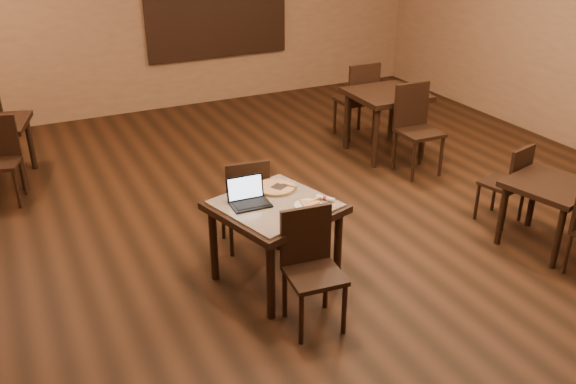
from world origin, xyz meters
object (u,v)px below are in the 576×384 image
other_table_a (386,103)px  other_table_a_chair_near (415,123)px  laptop (248,197)px  tiled_table (275,214)px  chair_main_far (246,199)px  other_table_a_chair_far (359,96)px  other_table_c_chair_far (510,180)px  pizza_pan (276,189)px  chair_main_near (310,261)px  other_table_c (549,194)px

other_table_a → other_table_a_chair_near: (0.00, -0.63, -0.08)m
laptop → other_table_a_chair_near: other_table_a_chair_near is taller
tiled_table → chair_main_far: size_ratio=1.22×
tiled_table → other_table_a_chair_far: bearing=30.9°
other_table_a → other_table_a_chair_far: other_table_a_chair_far is taller
chair_main_far → other_table_c_chair_far: size_ratio=1.08×
laptop → pizza_pan: (0.32, 0.14, -0.05)m
chair_main_near → chair_main_far: size_ratio=1.02×
pizza_pan → other_table_a: other_table_a is taller
other_table_c → tiled_table: bearing=152.9°
chair_main_far → other_table_c: bearing=162.7°
other_table_c → pizza_pan: bearing=147.1°
chair_main_far → other_table_c: chair_main_far is taller
tiled_table → laptop: bearing=137.4°
pizza_pan → other_table_c_chair_far: 2.50m
laptop → pizza_pan: bearing=26.6°
pizza_pan → other_table_a_chair_far: 3.47m
laptop → other_table_a: bearing=38.9°
tiled_table → laptop: 0.28m
other_table_a_chair_near → chair_main_far: bearing=-160.7°
tiled_table → chair_main_far: bearing=75.2°
other_table_a_chair_far → other_table_c: size_ratio=1.25×
other_table_a → chair_main_near: bearing=-132.0°
chair_main_near → other_table_c_chair_far: 2.63m
laptop → other_table_a: size_ratio=0.36×
pizza_pan → other_table_c: bearing=-18.8°
other_table_c → other_table_c_chair_far: (0.02, 0.51, -0.07)m
other_table_a → other_table_c_chair_far: 2.18m
other_table_a_chair_far → other_table_c: bearing=91.4°
other_table_c_chair_far → other_table_c: bearing=73.8°
laptop → other_table_a_chair_far: (2.75, 2.61, -0.21)m
chair_main_near → other_table_a_chair_far: other_table_a_chair_far is taller
pizza_pan → laptop: bearing=-156.5°
other_table_a_chair_near → other_table_c_chair_far: bearing=-87.8°
other_table_a → other_table_c: 2.68m
other_table_a → other_table_a_chair_near: other_table_a_chair_near is taller
pizza_pan → chair_main_near: bearing=-97.4°
other_table_c → chair_main_far: bearing=140.7°
other_table_a_chair_near → tiled_table: bearing=-149.1°
chair_main_near → other_table_a: chair_main_near is taller
chair_main_near → pizza_pan: bearing=88.4°
tiled_table → other_table_c: 2.63m
chair_main_far → other_table_a: (2.57, 1.47, 0.17)m
laptop → other_table_a_chair_near: (2.76, 1.35, -0.21)m
chair_main_far → laptop: size_ratio=2.82×
chair_main_far → laptop: 0.62m
other_table_a_chair_far → chair_main_far: bearing=40.5°
chair_main_far → other_table_a_chair_near: other_table_a_chair_near is taller
other_table_a_chair_near → other_table_c_chair_far: other_table_a_chair_near is taller
chair_main_far → other_table_a_chair_far: 3.31m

